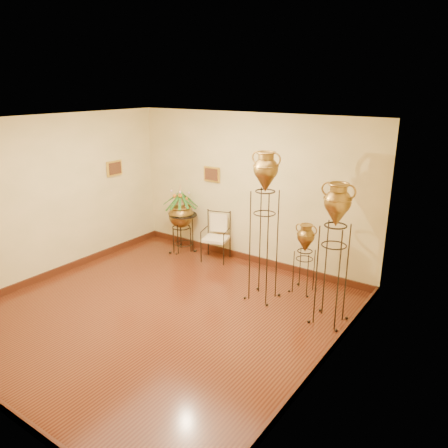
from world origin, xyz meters
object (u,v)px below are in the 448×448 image
Objects in this scene: amphora_tall at (264,226)px; planter_urn at (181,212)px; amphora_mid at (333,254)px; side_table at (184,232)px; armchair at (216,237)px.

amphora_tall is 1.63× the size of planter_urn.
amphora_mid reaches higher than planter_urn.
amphora_mid is 3.68m from planter_urn.
planter_urn is (-3.55, 0.95, -0.23)m from amphora_mid.
amphora_tall is 2.62m from side_table.
amphora_tall reaches higher than side_table.
planter_urn is at bearing 160.31° from amphora_tall.
amphora_tall is 1.15× the size of amphora_mid.
planter_urn is at bearing 162.59° from armchair.
side_table is (-2.35, 0.86, -0.80)m from amphora_tall.
amphora_tall is 2.58m from planter_urn.
armchair is at bearing 150.85° from amphora_tall.
amphora_mid is at bearing -15.15° from side_table.
amphora_tall is at bearing -19.69° from planter_urn.
planter_urn is 0.41m from side_table.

